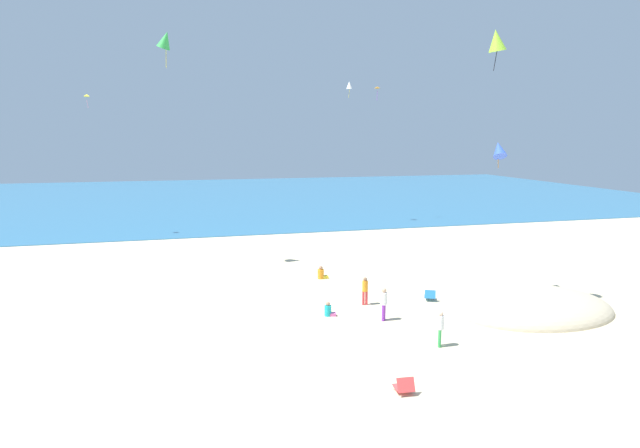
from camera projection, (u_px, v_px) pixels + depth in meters
ground_plane at (299, 296)px, 26.18m from camera, size 120.00×120.00×0.00m
ocean_water at (231, 196)px, 71.24m from camera, size 120.00×60.00×0.05m
dune_mound at (533, 311)px, 23.92m from camera, size 7.83×5.48×1.99m
beach_chair_far_right at (430, 295)px, 25.37m from camera, size 0.76×0.81×0.59m
beach_chair_far_left at (543, 318)px, 22.20m from camera, size 0.76×0.76×0.54m
beach_chair_mid_beach at (404, 386)px, 16.11m from camera, size 0.63×0.67×0.59m
person_0 at (365, 289)px, 24.65m from camera, size 0.31×0.31×1.40m
person_1 at (384, 302)px, 22.51m from camera, size 0.42×0.42×1.51m
person_2 at (440, 326)px, 19.68m from camera, size 0.39×0.39×1.46m
person_3 at (329, 311)px, 23.20m from camera, size 0.59×0.42×0.68m
person_4 at (321, 274)px, 29.37m from camera, size 0.61×0.37×0.77m
kite_blue at (499, 149)px, 25.47m from camera, size 0.90×1.15×1.48m
kite_white at (349, 85)px, 46.30m from camera, size 0.77×0.76×1.50m
kite_orange at (377, 88)px, 48.07m from camera, size 0.54×0.50×1.38m
kite_green at (165, 40)px, 29.31m from camera, size 1.36×1.29×2.18m
kite_yellow at (87, 96)px, 39.91m from camera, size 0.64×0.64×1.09m
kite_lime at (496, 40)px, 22.23m from camera, size 1.03×0.89×1.84m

